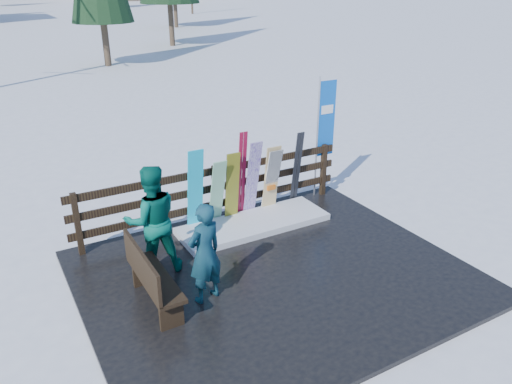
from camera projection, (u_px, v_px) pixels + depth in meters
ground at (274, 277)px, 8.19m from camera, size 700.00×700.00×0.00m
deck at (275, 275)px, 8.18m from camera, size 6.00×5.00×0.08m
fence at (215, 190)px, 9.64m from camera, size 5.60×0.10×1.15m
snow_patch at (254, 224)px, 9.64m from camera, size 2.94×1.00×0.12m
bench at (150, 276)px, 7.15m from camera, size 0.41×1.50×0.97m
snowboard_0 at (195, 191)px, 9.17m from camera, size 0.30×0.26×1.65m
snowboard_1 at (217, 193)px, 9.43m from camera, size 0.27×0.38×1.38m
snowboard_2 at (232, 188)px, 9.56m from camera, size 0.27×0.20×1.45m
snowboard_3 at (252, 180)px, 9.73m from camera, size 0.26×0.36×1.62m
snowboard_4 at (272, 181)px, 9.98m from camera, size 0.30×0.37×1.38m
snowboard_5 at (271, 180)px, 9.96m from camera, size 0.32×0.23×1.44m
ski_pair_a at (242, 176)px, 9.65m from camera, size 0.16×0.22×1.81m
ski_pair_b at (297, 169)px, 10.28m from camera, size 0.17×0.23×1.61m
rental_flag at (324, 123)px, 10.48m from camera, size 0.45×0.04×2.60m
person_front at (205, 253)px, 7.21m from camera, size 0.65×0.50×1.57m
person_back at (152, 220)px, 7.89m from camera, size 0.97×0.80×1.83m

